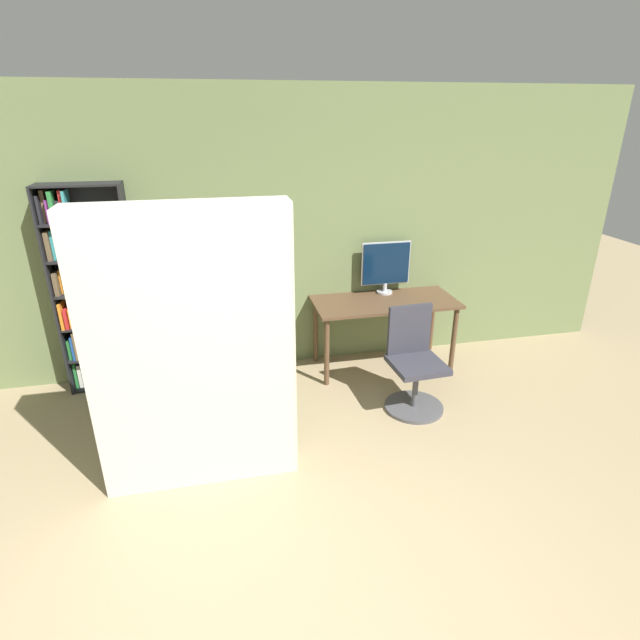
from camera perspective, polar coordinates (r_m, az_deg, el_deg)
name	(u,v)px	position (r m, az deg, el deg)	size (l,w,h in m)	color
wall_back	(240,237)	(4.86, -9.18, 9.35)	(8.00, 0.06, 2.70)	#6B7A4C
desk	(385,309)	(5.01, 7.39, 1.27)	(1.42, 0.64, 0.72)	brown
monitor	(386,265)	(5.10, 7.53, 6.23)	(0.51, 0.16, 0.53)	#B7B7BC
office_chair	(414,369)	(4.46, 10.68, -5.55)	(0.52, 0.52, 0.91)	#4C4C51
bookshelf	(87,291)	(4.97, -25.05, 3.06)	(0.70, 0.26, 1.90)	black
mattress_near	(194,354)	(3.38, -14.20, -3.76)	(1.33, 0.26, 1.97)	beige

